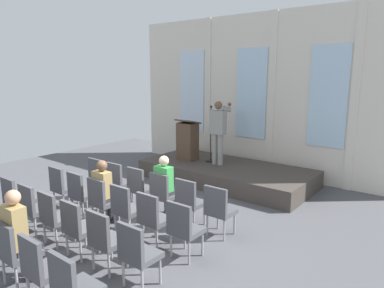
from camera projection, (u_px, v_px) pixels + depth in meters
The scene contains 30 objects.
ground_plane at pixel (113, 230), 6.51m from camera, with size 13.49×13.49×0.00m, color #4C4C51.
rear_partition at pixel (253, 95), 10.05m from camera, with size 8.05×0.14×4.50m.
stage_platform at pixel (226, 173), 9.44m from camera, with size 4.53×2.09×0.45m, color #3F3833.
speaker at pixel (218, 128), 9.31m from camera, with size 0.52×0.69×1.70m.
mic_stand at pixel (211, 149), 9.76m from camera, with size 0.28×0.28×1.56m.
lectern at pixel (188, 140), 9.92m from camera, with size 0.60×0.48×1.16m.
chair_r0_c0 at pixel (100, 175), 8.19m from camera, with size 0.46×0.44×0.94m.
chair_r0_c1 at pixel (118, 180), 7.78m from camera, with size 0.46×0.44×0.94m.
chair_r0_c2 at pixel (139, 186), 7.38m from camera, with size 0.46×0.44×0.94m.
chair_r0_c3 at pixel (163, 192), 6.98m from camera, with size 0.46×0.44×0.94m.
audience_r0_c3 at pixel (166, 183), 7.01m from camera, with size 0.36×0.39×1.27m.
chair_r0_c4 at pixel (189, 200), 6.58m from camera, with size 0.46×0.44×0.94m.
chair_r0_c5 at pixel (219, 208), 6.18m from camera, with size 0.46×0.44×0.94m.
chair_r1_c0 at pixel (62, 185), 7.43m from camera, with size 0.46×0.44×0.94m.
chair_r1_c1 at pixel (81, 192), 7.03m from camera, with size 0.46×0.44×0.94m.
chair_r1_c2 at pixel (102, 199), 6.63m from camera, with size 0.46×0.44×0.94m.
audience_r1_c2 at pixel (105, 189), 6.66m from camera, with size 0.36×0.39×1.27m.
chair_r1_c3 at pixel (125, 207), 6.22m from camera, with size 0.46×0.44×0.94m.
chair_r1_c4 at pixel (152, 216), 5.82m from camera, with size 0.46×0.44×0.94m.
chair_r1_c5 at pixel (184, 227), 5.42m from camera, with size 0.46×0.44×0.94m.
chair_r2_c0 at pixel (15, 198), 6.67m from camera, with size 0.46×0.44×0.94m.
chair_r2_c1 at pixel (33, 206), 6.27m from camera, with size 0.46×0.44×0.94m.
chair_r2_c2 at pixel (54, 215), 5.87m from camera, with size 0.46×0.44×0.94m.
chair_r2_c3 at pixel (78, 225), 5.47m from camera, with size 0.46×0.44×0.94m.
chair_r2_c4 at pixel (105, 237), 5.07m from camera, with size 0.46×0.44×0.94m.
chair_r2_c5 at pixel (137, 251), 4.67m from camera, with size 0.46×0.44×0.94m.
chair_r3_c3 at pixel (15, 249), 4.71m from camera, with size 0.46×0.44×0.94m.
audience_r3_c3 at pixel (19, 232), 4.73m from camera, with size 0.36×0.39×1.36m.
chair_r3_c4 at pixel (41, 266), 4.31m from camera, with size 0.46×0.44×0.94m.
chair_r3_c5 at pixel (72, 286), 3.91m from camera, with size 0.46×0.44×0.94m.
Camera 1 is at (4.88, -3.89, 2.85)m, focal length 32.91 mm.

